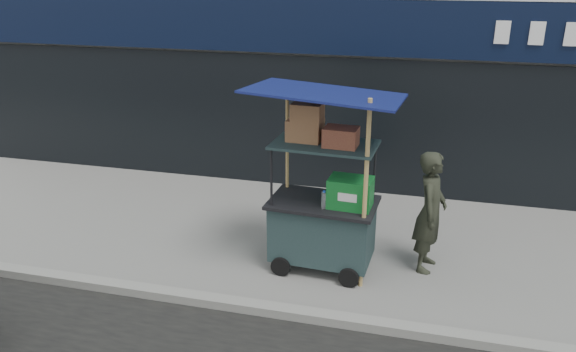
# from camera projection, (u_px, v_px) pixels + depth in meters

# --- Properties ---
(ground) EXTENTS (80.00, 80.00, 0.00)m
(ground) POSITION_uv_depth(u_px,v_px,m) (309.00, 310.00, 6.77)
(ground) COLOR slate
(ground) RESTS_ON ground
(curb) EXTENTS (80.00, 0.18, 0.12)m
(curb) POSITION_uv_depth(u_px,v_px,m) (305.00, 315.00, 6.56)
(curb) COLOR gray
(curb) RESTS_ON ground
(vendor_cart) EXTENTS (1.94, 1.43, 2.52)m
(vendor_cart) POSITION_uv_depth(u_px,v_px,m) (324.00, 208.00, 7.40)
(vendor_cart) COLOR #1B2D2E
(vendor_cart) RESTS_ON ground
(vendor_man) EXTENTS (0.49, 0.66, 1.67)m
(vendor_man) POSITION_uv_depth(u_px,v_px,m) (430.00, 212.00, 7.41)
(vendor_man) COLOR #272A1F
(vendor_man) RESTS_ON ground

